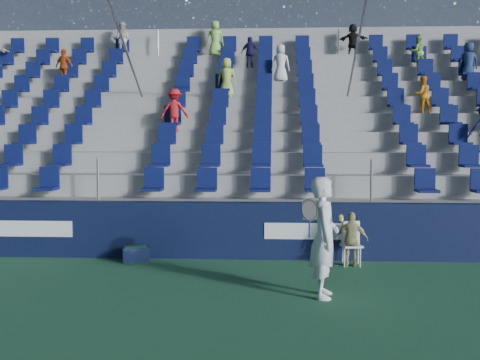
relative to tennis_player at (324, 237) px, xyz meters
name	(u,v)px	position (x,y,z in m)	size (l,w,h in m)	color
ground	(218,298)	(-1.71, -0.15, -0.98)	(70.00, 70.00, 0.00)	#29603C
sponsor_wall	(232,230)	(-1.71, 3.00, -0.38)	(24.00, 0.32, 1.20)	#0E1433
grandstand	(244,152)	(-1.71, 8.10, 1.16)	(24.00, 8.17, 6.63)	#9D9D98
tennis_player	(324,237)	(0.00, 0.00, 0.00)	(0.69, 0.74, 1.95)	white
line_judge_chair	(351,240)	(0.75, 2.49, -0.48)	(0.45, 0.47, 0.88)	white
line_judge	(352,239)	(0.75, 2.35, -0.43)	(0.64, 0.27, 1.09)	tan
ball_bin	(136,253)	(-3.69, 2.60, -0.81)	(0.63, 0.51, 0.31)	#111A3E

